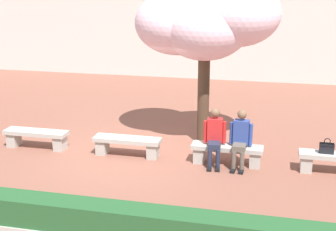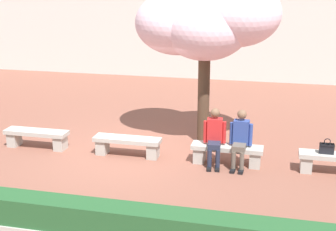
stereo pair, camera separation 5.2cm
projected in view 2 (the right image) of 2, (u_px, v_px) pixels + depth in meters
name	position (u px, v px, depth m)	size (l,w,h in m)	color
ground_plane	(128.00, 155.00, 11.14)	(100.00, 100.00, 0.00)	brown
stone_bench_near_west	(37.00, 136.00, 11.58)	(1.60, 0.43, 0.45)	#ADA89E
stone_bench_center	(127.00, 144.00, 11.05)	(1.60, 0.43, 0.45)	#ADA89E
stone_bench_near_east	(227.00, 152.00, 10.53)	(1.60, 0.43, 0.45)	#ADA89E
person_seated_left	(215.00, 135.00, 10.43)	(0.51, 0.71, 1.29)	black
person_seated_right	(240.00, 137.00, 10.30)	(0.51, 0.70, 1.29)	black
handbag	(327.00, 148.00, 9.98)	(0.30, 0.15, 0.34)	black
cherry_tree_main	(205.00, 22.00, 11.31)	(3.57, 2.39, 4.04)	#473323
planter_hedge_foreground	(48.00, 222.00, 7.31)	(15.55, 0.50, 0.80)	#ADA89E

